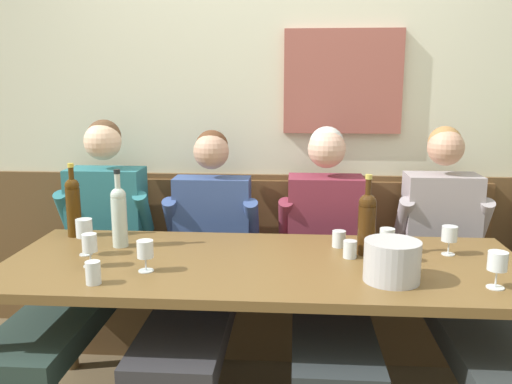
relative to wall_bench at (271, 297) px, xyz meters
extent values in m
cube|color=beige|center=(0.00, 0.26, 1.12)|extent=(6.80, 0.08, 2.80)
cube|color=#985147|center=(0.40, 0.20, 1.23)|extent=(0.67, 0.04, 0.58)
cube|color=brown|center=(0.00, 0.21, 0.20)|extent=(6.80, 0.03, 0.97)
cube|color=brown|center=(0.00, -0.02, -0.06)|extent=(2.55, 0.42, 0.44)
cube|color=brown|center=(0.00, -0.02, 0.18)|extent=(2.50, 0.39, 0.05)
cube|color=brown|center=(0.00, 0.17, 0.43)|extent=(2.55, 0.04, 0.45)
cube|color=brown|center=(0.00, -0.73, 0.45)|extent=(2.25, 0.87, 0.04)
cylinder|color=brown|center=(-1.05, -0.37, 0.07)|extent=(0.07, 0.07, 0.71)
cylinder|color=brown|center=(1.05, -0.37, 0.07)|extent=(0.07, 0.07, 0.71)
cube|color=#253731|center=(-0.94, -0.64, 0.15)|extent=(0.36, 1.16, 0.11)
cube|color=#2A707A|center=(-0.94, -0.02, 0.48)|extent=(0.42, 0.22, 0.54)
sphere|color=beige|center=(-0.94, -0.03, 0.90)|extent=(0.21, 0.21, 0.21)
sphere|color=brown|center=(-0.94, 0.00, 0.93)|extent=(0.19, 0.19, 0.19)
cylinder|color=#2A707A|center=(-1.16, -0.06, 0.51)|extent=(0.08, 0.20, 0.27)
cylinder|color=#2A707A|center=(-0.72, -0.06, 0.51)|extent=(0.08, 0.20, 0.27)
cube|color=#2F2E32|center=(-0.33, -0.63, 0.15)|extent=(0.36, 1.17, 0.11)
cube|color=#364D86|center=(-0.33, -0.02, 0.46)|extent=(0.43, 0.18, 0.50)
sphere|color=tan|center=(-0.33, -0.03, 0.86)|extent=(0.20, 0.20, 0.20)
sphere|color=#55331F|center=(-0.33, 0.00, 0.88)|extent=(0.18, 0.18, 0.18)
cylinder|color=#364D86|center=(-0.56, -0.05, 0.48)|extent=(0.08, 0.20, 0.27)
cylinder|color=#364D86|center=(-0.11, -0.05, 0.48)|extent=(0.08, 0.20, 0.27)
cube|color=#2A3033|center=(0.30, -0.64, 0.15)|extent=(0.34, 1.16, 0.11)
cube|color=maroon|center=(0.30, -0.02, 0.46)|extent=(0.41, 0.24, 0.51)
sphere|color=#D9A992|center=(0.30, -0.03, 0.87)|extent=(0.21, 0.21, 0.21)
sphere|color=silver|center=(0.30, 0.00, 0.90)|extent=(0.19, 0.19, 0.19)
cylinder|color=maroon|center=(0.08, -0.06, 0.49)|extent=(0.08, 0.20, 0.27)
cylinder|color=maroon|center=(0.52, -0.06, 0.49)|extent=(0.08, 0.20, 0.27)
cube|color=#2F3535|center=(0.93, -0.64, 0.15)|extent=(0.33, 1.16, 0.11)
cube|color=#9B9197|center=(0.93, -0.02, 0.47)|extent=(0.39, 0.23, 0.53)
sphere|color=tan|center=(0.93, -0.03, 0.89)|extent=(0.19, 0.19, 0.19)
sphere|color=#A07242|center=(0.93, 0.00, 0.91)|extent=(0.18, 0.18, 0.18)
cylinder|color=#9B9197|center=(0.72, -0.06, 0.50)|extent=(0.08, 0.20, 0.27)
cylinder|color=#9B9197|center=(1.14, -0.06, 0.50)|extent=(0.08, 0.20, 0.27)
cylinder|color=#B4B4B9|center=(0.51, -0.93, 0.55)|extent=(0.22, 0.22, 0.16)
cylinder|color=#432809|center=(-0.97, -0.41, 0.59)|extent=(0.07, 0.07, 0.24)
sphere|color=#432809|center=(-0.97, -0.41, 0.73)|extent=(0.07, 0.07, 0.07)
cylinder|color=#432809|center=(-0.97, -0.41, 0.78)|extent=(0.03, 0.03, 0.08)
cylinder|color=gold|center=(-0.97, -0.41, 0.83)|extent=(0.03, 0.03, 0.02)
cylinder|color=#3B220B|center=(0.45, -0.60, 0.58)|extent=(0.08, 0.08, 0.22)
sphere|color=#3B220B|center=(0.45, -0.60, 0.71)|extent=(0.08, 0.08, 0.08)
cylinder|color=#3B220B|center=(0.45, -0.60, 0.76)|extent=(0.03, 0.03, 0.10)
cylinder|color=gold|center=(0.45, -0.60, 0.82)|extent=(0.03, 0.03, 0.02)
cylinder|color=#B9C8BD|center=(-0.68, -0.56, 0.59)|extent=(0.07, 0.07, 0.23)
sphere|color=#B9C8BD|center=(-0.68, -0.56, 0.71)|extent=(0.07, 0.07, 0.07)
cylinder|color=#B9C8BD|center=(-0.68, -0.56, 0.77)|extent=(0.03, 0.03, 0.09)
cylinder|color=black|center=(-0.68, -0.56, 0.83)|extent=(0.03, 0.03, 0.02)
cylinder|color=silver|center=(-0.72, -0.85, 0.47)|extent=(0.06, 0.06, 0.00)
cylinder|color=silver|center=(-0.72, -0.85, 0.50)|extent=(0.01, 0.01, 0.06)
cylinder|color=silver|center=(-0.72, -0.85, 0.57)|extent=(0.06, 0.06, 0.08)
cylinder|color=#E8E187|center=(-0.72, -0.85, 0.55)|extent=(0.05, 0.05, 0.03)
cylinder|color=silver|center=(0.53, -0.70, 0.47)|extent=(0.06, 0.06, 0.00)
cylinder|color=silver|center=(0.53, -0.70, 0.51)|extent=(0.01, 0.01, 0.08)
cylinder|color=silver|center=(0.53, -0.70, 0.59)|extent=(0.06, 0.06, 0.07)
cylinder|color=silver|center=(-0.47, -0.89, 0.47)|extent=(0.06, 0.06, 0.00)
cylinder|color=silver|center=(-0.47, -0.89, 0.50)|extent=(0.01, 0.01, 0.06)
cylinder|color=silver|center=(-0.47, -0.89, 0.56)|extent=(0.07, 0.07, 0.07)
cylinder|color=#F1DF7D|center=(-0.47, -0.89, 0.54)|extent=(0.06, 0.06, 0.02)
cylinder|color=silver|center=(0.82, -0.58, 0.47)|extent=(0.06, 0.06, 0.00)
cylinder|color=silver|center=(0.82, -0.58, 0.50)|extent=(0.01, 0.01, 0.06)
cylinder|color=silver|center=(0.82, -0.58, 0.57)|extent=(0.07, 0.07, 0.07)
cylinder|color=beige|center=(0.82, -0.58, 0.55)|extent=(0.06, 0.06, 0.03)
cylinder|color=silver|center=(0.89, -0.97, 0.47)|extent=(0.07, 0.07, 0.00)
cylinder|color=silver|center=(0.89, -0.97, 0.51)|extent=(0.01, 0.01, 0.07)
cylinder|color=silver|center=(0.89, -0.97, 0.58)|extent=(0.07, 0.07, 0.07)
cylinder|color=#EBD28C|center=(0.89, -0.97, 0.55)|extent=(0.06, 0.06, 0.02)
cylinder|color=silver|center=(-0.80, -0.70, 0.47)|extent=(0.06, 0.06, 0.00)
cylinder|color=silver|center=(-0.80, -0.70, 0.51)|extent=(0.01, 0.01, 0.08)
cylinder|color=silver|center=(-0.80, -0.70, 0.59)|extent=(0.07, 0.07, 0.08)
cylinder|color=silver|center=(0.34, -0.50, 0.51)|extent=(0.06, 0.06, 0.08)
cylinder|color=silver|center=(0.38, -0.65, 0.51)|extent=(0.06, 0.06, 0.08)
cylinder|color=silver|center=(-0.63, -1.04, 0.51)|extent=(0.06, 0.06, 0.09)
camera|label=1|loc=(0.13, -2.94, 1.23)|focal=37.75mm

